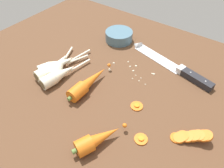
# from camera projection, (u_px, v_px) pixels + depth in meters

# --- Properties ---
(ground_plane) EXTENTS (1.20, 0.90, 0.04)m
(ground_plane) POSITION_uv_depth(u_px,v_px,m) (116.00, 88.00, 0.71)
(ground_plane) COLOR brown
(chefs_knife) EXTENTS (0.35, 0.12, 0.04)m
(chefs_knife) POSITION_uv_depth(u_px,v_px,m) (167.00, 62.00, 0.76)
(chefs_knife) COLOR silver
(chefs_knife) RESTS_ON ground_plane
(whole_carrot) EXTENTS (0.04, 0.20, 0.04)m
(whole_carrot) POSITION_uv_depth(u_px,v_px,m) (88.00, 83.00, 0.67)
(whole_carrot) COLOR orange
(whole_carrot) RESTS_ON ground_plane
(whole_carrot_second) EXTENTS (0.08, 0.14, 0.04)m
(whole_carrot_second) POSITION_uv_depth(u_px,v_px,m) (97.00, 140.00, 0.52)
(whole_carrot_second) COLOR orange
(whole_carrot_second) RESTS_ON ground_plane
(parsnip_front) EXTENTS (0.09, 0.18, 0.04)m
(parsnip_front) POSITION_uv_depth(u_px,v_px,m) (56.00, 65.00, 0.73)
(parsnip_front) COLOR silver
(parsnip_front) RESTS_ON ground_plane
(parsnip_mid_left) EXTENTS (0.06, 0.20, 0.04)m
(parsnip_mid_left) POSITION_uv_depth(u_px,v_px,m) (59.00, 75.00, 0.69)
(parsnip_mid_left) COLOR silver
(parsnip_mid_left) RESTS_ON ground_plane
(parsnip_mid_right) EXTENTS (0.06, 0.23, 0.04)m
(parsnip_mid_right) POSITION_uv_depth(u_px,v_px,m) (56.00, 67.00, 0.72)
(parsnip_mid_right) COLOR silver
(parsnip_mid_right) RESTS_ON ground_plane
(parsnip_back) EXTENTS (0.09, 0.18, 0.04)m
(parsnip_back) POSITION_uv_depth(u_px,v_px,m) (59.00, 66.00, 0.73)
(parsnip_back) COLOR silver
(parsnip_back) RESTS_ON ground_plane
(carrot_slice_stack) EXTENTS (0.09, 0.07, 0.04)m
(carrot_slice_stack) POSITION_uv_depth(u_px,v_px,m) (191.00, 136.00, 0.54)
(carrot_slice_stack) COLOR orange
(carrot_slice_stack) RESTS_ON ground_plane
(carrot_slice_stray_near) EXTENTS (0.04, 0.04, 0.01)m
(carrot_slice_stray_near) POSITION_uv_depth(u_px,v_px,m) (137.00, 106.00, 0.62)
(carrot_slice_stray_near) COLOR orange
(carrot_slice_stray_near) RESTS_ON ground_plane
(carrot_slice_stray_mid) EXTENTS (0.04, 0.04, 0.01)m
(carrot_slice_stray_mid) POSITION_uv_depth(u_px,v_px,m) (141.00, 139.00, 0.54)
(carrot_slice_stray_mid) COLOR orange
(carrot_slice_stray_mid) RESTS_ON ground_plane
(prep_bowl) EXTENTS (0.11, 0.11, 0.04)m
(prep_bowl) POSITION_uv_depth(u_px,v_px,m) (119.00, 36.00, 0.86)
(prep_bowl) COLOR slate
(prep_bowl) RESTS_ON ground_plane
(mince_crumbs) EXTENTS (0.15, 0.08, 0.01)m
(mince_crumbs) POSITION_uv_depth(u_px,v_px,m) (130.00, 69.00, 0.74)
(mince_crumbs) COLOR beige
(mince_crumbs) RESTS_ON ground_plane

